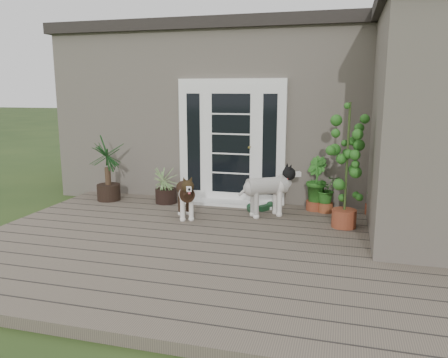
# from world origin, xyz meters

# --- Properties ---
(deck) EXTENTS (6.20, 4.60, 0.12)m
(deck) POSITION_xyz_m (0.00, 0.40, 0.06)
(deck) COLOR #6B5B4C
(deck) RESTS_ON ground
(house_main) EXTENTS (7.40, 4.00, 3.10)m
(house_main) POSITION_xyz_m (0.00, 4.65, 1.55)
(house_main) COLOR #665E54
(house_main) RESTS_ON ground
(roof_main) EXTENTS (7.60, 4.20, 0.20)m
(roof_main) POSITION_xyz_m (0.00, 4.65, 3.20)
(roof_main) COLOR #2D2826
(roof_main) RESTS_ON house_main
(house_wing) EXTENTS (1.60, 2.40, 3.10)m
(house_wing) POSITION_xyz_m (2.90, 1.50, 1.55)
(house_wing) COLOR #665E54
(house_wing) RESTS_ON ground
(door_unit) EXTENTS (1.90, 0.14, 2.15)m
(door_unit) POSITION_xyz_m (-0.20, 2.60, 1.19)
(door_unit) COLOR white
(door_unit) RESTS_ON deck
(door_step) EXTENTS (1.60, 0.40, 0.05)m
(door_step) POSITION_xyz_m (-0.20, 2.40, 0.14)
(door_step) COLOR white
(door_step) RESTS_ON deck
(brindle_dog) EXTENTS (0.62, 0.80, 0.62)m
(brindle_dog) POSITION_xyz_m (-0.63, 1.41, 0.43)
(brindle_dog) COLOR #321E12
(brindle_dog) RESTS_ON deck
(white_dog) EXTENTS (0.91, 0.77, 0.71)m
(white_dog) POSITION_xyz_m (0.57, 1.84, 0.47)
(white_dog) COLOR white
(white_dog) RESTS_ON deck
(spider_plant) EXTENTS (0.69, 0.69, 0.68)m
(spider_plant) POSITION_xyz_m (-1.28, 2.21, 0.46)
(spider_plant) COLOR #91AC69
(spider_plant) RESTS_ON deck
(yucca) EXTENTS (0.89, 0.89, 1.13)m
(yucca) POSITION_xyz_m (-2.36, 2.12, 0.69)
(yucca) COLOR black
(yucca) RESTS_ON deck
(herb_a) EXTENTS (0.55, 0.55, 0.53)m
(herb_a) POSITION_xyz_m (1.46, 2.32, 0.38)
(herb_a) COLOR #195117
(herb_a) RESTS_ON deck
(herb_b) EXTENTS (0.59, 0.59, 0.67)m
(herb_b) POSITION_xyz_m (1.28, 2.40, 0.45)
(herb_b) COLOR #2F661D
(herb_b) RESTS_ON deck
(herb_c) EXTENTS (0.44, 0.44, 0.53)m
(herb_c) POSITION_xyz_m (2.23, 2.40, 0.38)
(herb_c) COLOR #235F1B
(herb_c) RESTS_ON deck
(sapling) EXTENTS (0.71, 0.71, 1.86)m
(sapling) POSITION_xyz_m (1.76, 1.57, 1.05)
(sapling) COLOR #20601B
(sapling) RESTS_ON deck
(clog_left) EXTENTS (0.27, 0.35, 0.09)m
(clog_left) POSITION_xyz_m (0.29, 2.03, 0.17)
(clog_left) COLOR #163821
(clog_left) RESTS_ON deck
(clog_right) EXTENTS (0.32, 0.38, 0.10)m
(clog_right) POSITION_xyz_m (0.50, 2.21, 0.17)
(clog_right) COLOR #16391F
(clog_right) RESTS_ON deck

